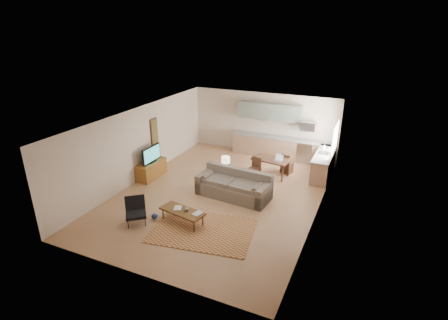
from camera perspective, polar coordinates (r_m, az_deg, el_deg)
The scene contains 25 objects.
room at distance 11.50m, azimuth -0.61°, elevation 0.42°, with size 9.00×9.00×9.00m.
kitchen_counter_back at distance 15.22m, azimuth 9.13°, elevation 2.02°, with size 4.26×0.64×0.92m, color #A0765B, non-canonical shape.
kitchen_counter_right at distance 13.78m, azimuth 15.93°, elevation -0.72°, with size 0.64×2.26×0.92m, color #A0765B, non-canonical shape.
kitchen_range at distance 15.00m, azimuth 13.17°, elevation 1.38°, with size 0.62×0.62×0.90m, color #A5A8AD.
kitchen_microwave at distance 14.69m, azimuth 13.55°, elevation 5.42°, with size 0.62×0.40×0.35m, color #A5A8AD.
upper_cabinets at distance 15.09m, azimuth 7.41°, elevation 7.86°, with size 2.80×0.34×0.70m, color gray.
window_right at distance 13.38m, azimuth 17.67°, elevation 3.40°, with size 0.02×1.40×1.05m, color white.
wall_art_left at distance 13.71m, azimuth -11.31°, elevation 4.45°, with size 0.06×0.42×1.10m, color olive, non-canonical shape.
triptych at distance 15.38m, azimuth 6.10°, elevation 7.42°, with size 1.70×0.04×0.50m, color beige, non-canonical shape.
rug at distance 10.12m, azimuth -3.54°, elevation -11.39°, with size 2.83×1.96×0.02m, color brown.
sofa at distance 11.70m, azimuth 1.55°, elevation -4.03°, with size 2.57×1.12×0.89m, color #65594F, non-canonical shape.
coffee_table at distance 10.43m, azimuth -6.79°, elevation -9.13°, with size 1.37×0.54×0.41m, color #4F3114, non-canonical shape.
book_a at distance 10.45m, azimuth -8.17°, elevation -7.77°, with size 0.31×0.35×0.03m, color maroon.
book_b at distance 10.18m, azimuth -4.81°, elevation -8.51°, with size 0.28×0.34×0.02m, color navy.
vase at distance 10.26m, azimuth -6.20°, elevation -7.84°, with size 0.19×0.19×0.16m, color black.
armchair at distance 10.56m, azimuth -14.22°, elevation -8.17°, with size 0.67×0.67×0.77m, color black, non-canonical shape.
tv_credenza at distance 13.48m, azimuth -11.76°, elevation -1.51°, with size 0.52×1.35×0.62m, color brown, non-canonical shape.
tv at distance 13.22m, azimuth -11.78°, elevation 0.93°, with size 0.10×1.04×0.62m, color black, non-canonical shape.
console_table at distance 12.53m, azimuth 0.26°, elevation -2.87°, with size 0.53×0.36×0.62m, color #3D2518, non-canonical shape.
table_lamp at distance 12.30m, azimuth 0.26°, elevation -0.50°, with size 0.30×0.30×0.50m, color beige, non-canonical shape.
dining_table at distance 13.43m, azimuth 7.67°, elevation -1.15°, with size 1.37×0.79×0.70m, color #3D2518, non-canonical shape.
dining_chair_near at distance 13.07m, azimuth 4.94°, elevation -1.40°, with size 0.39×0.41×0.82m, color #3D2518, non-canonical shape.
dining_chair_far at distance 13.77m, azimuth 10.28°, elevation -0.47°, with size 0.38×0.40×0.80m, color #3D2518, non-canonical shape.
laptop at distance 13.11m, azimuth 8.80°, elevation 0.36°, with size 0.29×0.22×0.22m, color #A5A8AD, non-canonical shape.
soap_bottle at distance 14.06m, azimuth 16.08°, elevation 2.14°, with size 0.10×0.11×0.19m, color beige.
Camera 1 is at (4.51, -9.71, 5.55)m, focal length 28.00 mm.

